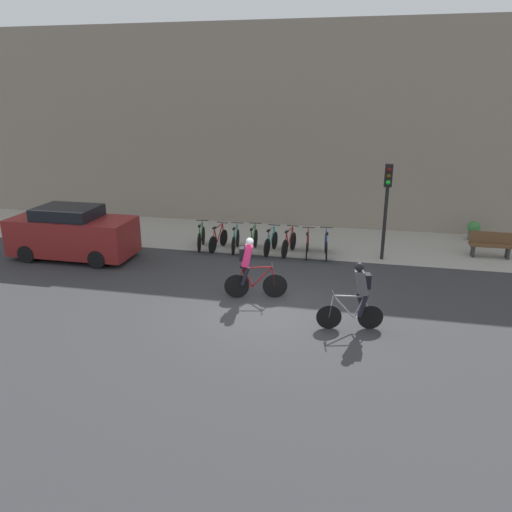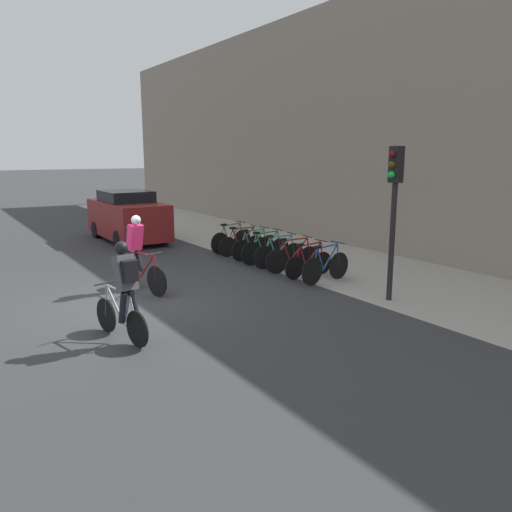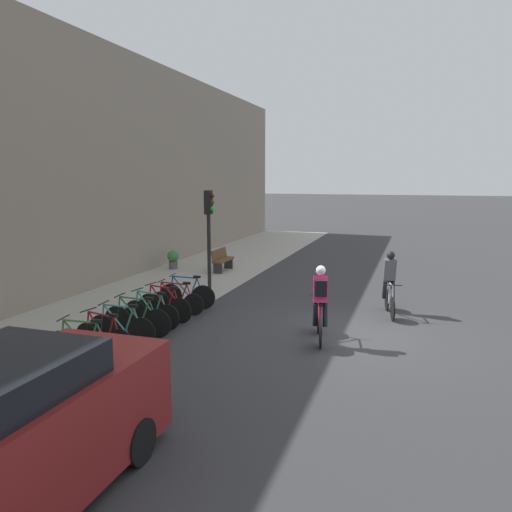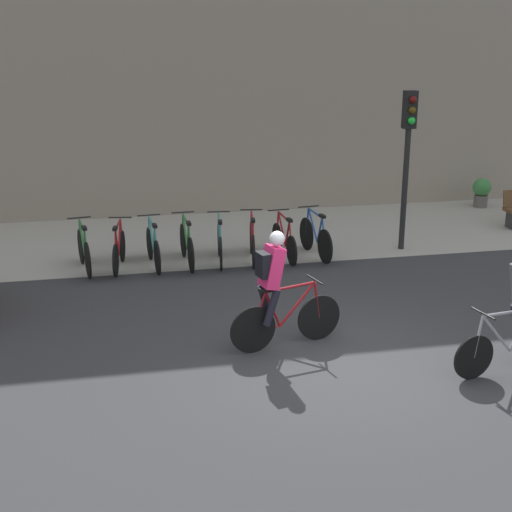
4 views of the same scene
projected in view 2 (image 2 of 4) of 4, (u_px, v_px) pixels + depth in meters
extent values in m
plane|color=#333335|center=(123.00, 304.00, 10.78)|extent=(200.00, 200.00, 0.00)
cube|color=#A39E93|center=(351.00, 266.00, 14.41)|extent=(44.00, 4.50, 0.01)
cube|color=gray|center=(419.00, 120.00, 14.95)|extent=(44.00, 0.60, 8.35)
cylinder|color=black|center=(157.00, 281.00, 11.26)|extent=(0.70, 0.20, 0.71)
cylinder|color=black|center=(130.00, 273.00, 12.00)|extent=(0.70, 0.20, 0.71)
cylinder|color=maroon|center=(147.00, 267.00, 11.46)|extent=(0.59, 0.18, 0.63)
cylinder|color=maroon|center=(137.00, 265.00, 11.73)|extent=(0.28, 0.10, 0.58)
cylinder|color=maroon|center=(143.00, 254.00, 11.48)|extent=(0.80, 0.23, 0.07)
cylinder|color=maroon|center=(135.00, 275.00, 11.85)|extent=(0.44, 0.13, 0.05)
cylinder|color=maroon|center=(131.00, 263.00, 11.88)|extent=(0.23, 0.08, 0.56)
cylinder|color=maroon|center=(155.00, 268.00, 11.23)|extent=(0.13, 0.06, 0.59)
cylinder|color=black|center=(153.00, 254.00, 11.20)|extent=(0.13, 0.45, 0.03)
cube|color=black|center=(133.00, 250.00, 11.75)|extent=(0.21, 0.12, 0.06)
cube|color=#E52866|center=(135.00, 237.00, 11.61)|extent=(0.39, 0.39, 0.63)
sphere|color=silver|center=(136.00, 220.00, 11.48)|extent=(0.27, 0.27, 0.22)
cylinder|color=black|center=(131.00, 262.00, 11.68)|extent=(0.29, 0.17, 0.56)
cylinder|color=black|center=(139.00, 260.00, 11.84)|extent=(0.26, 0.16, 0.56)
cube|color=black|center=(131.00, 234.00, 11.70)|extent=(0.20, 0.29, 0.36)
cylinder|color=black|center=(106.00, 315.00, 9.01)|extent=(0.63, 0.16, 0.63)
cylinder|color=black|center=(137.00, 329.00, 8.30)|extent=(0.63, 0.16, 0.63)
cylinder|color=#99999E|center=(115.00, 304.00, 8.71)|extent=(0.56, 0.16, 0.62)
cylinder|color=#99999E|center=(127.00, 310.00, 8.45)|extent=(0.27, 0.09, 0.58)
cylinder|color=#99999E|center=(118.00, 290.00, 8.58)|extent=(0.76, 0.20, 0.07)
cylinder|color=#99999E|center=(131.00, 327.00, 8.44)|extent=(0.41, 0.12, 0.05)
cylinder|color=#99999E|center=(133.00, 312.00, 8.31)|extent=(0.22, 0.08, 0.56)
cylinder|color=#99999E|center=(106.00, 300.00, 8.92)|extent=(0.12, 0.06, 0.59)
cylinder|color=black|center=(106.00, 283.00, 8.83)|extent=(0.12, 0.46, 0.03)
cube|color=black|center=(129.00, 293.00, 8.31)|extent=(0.21, 0.12, 0.06)
cube|color=#4C4C51|center=(125.00, 273.00, 8.31)|extent=(0.38, 0.38, 0.63)
sphere|color=black|center=(121.00, 248.00, 8.28)|extent=(0.26, 0.26, 0.22)
cylinder|color=black|center=(134.00, 305.00, 8.47)|extent=(0.29, 0.16, 0.56)
cylinder|color=black|center=(123.00, 308.00, 8.31)|extent=(0.26, 0.16, 0.56)
cube|color=black|center=(130.00, 271.00, 8.20)|extent=(0.19, 0.28, 0.36)
cylinder|color=black|center=(242.00, 240.00, 16.68)|extent=(0.15, 0.70, 0.71)
cylinder|color=black|center=(220.00, 243.00, 16.04)|extent=(0.15, 0.70, 0.71)
cylinder|color=#2D6B33|center=(235.00, 233.00, 16.41)|extent=(0.13, 0.53, 0.62)
cylinder|color=#2D6B33|center=(226.00, 234.00, 16.17)|extent=(0.08, 0.25, 0.58)
cylinder|color=#2D6B33|center=(232.00, 224.00, 16.28)|extent=(0.16, 0.71, 0.07)
cylinder|color=#2D6B33|center=(224.00, 243.00, 16.17)|extent=(0.09, 0.39, 0.05)
cylinder|color=#2D6B33|center=(222.00, 235.00, 16.04)|extent=(0.06, 0.21, 0.56)
cylinder|color=#2D6B33|center=(241.00, 232.00, 16.60)|extent=(0.05, 0.12, 0.58)
cylinder|color=black|center=(240.00, 222.00, 16.50)|extent=(0.46, 0.10, 0.03)
cube|color=black|center=(224.00, 225.00, 16.04)|extent=(0.11, 0.21, 0.06)
cylinder|color=black|center=(256.00, 245.00, 16.02)|extent=(0.13, 0.63, 0.63)
cylinder|color=black|center=(228.00, 247.00, 15.63)|extent=(0.13, 0.63, 0.63)
cylinder|color=maroon|center=(246.00, 237.00, 15.83)|extent=(0.12, 0.53, 0.62)
cylinder|color=maroon|center=(236.00, 238.00, 15.69)|extent=(0.08, 0.25, 0.58)
cylinder|color=maroon|center=(243.00, 228.00, 15.73)|extent=(0.15, 0.71, 0.07)
cylinder|color=maroon|center=(233.00, 247.00, 15.71)|extent=(0.09, 0.39, 0.05)
cylinder|color=maroon|center=(230.00, 238.00, 15.61)|extent=(0.06, 0.21, 0.56)
cylinder|color=maroon|center=(255.00, 236.00, 15.94)|extent=(0.05, 0.12, 0.58)
cylinder|color=black|center=(254.00, 226.00, 15.86)|extent=(0.46, 0.10, 0.03)
cube|color=black|center=(233.00, 228.00, 15.58)|extent=(0.11, 0.21, 0.06)
cylinder|color=black|center=(266.00, 247.00, 15.57)|extent=(0.10, 0.66, 0.66)
cylinder|color=black|center=(241.00, 250.00, 14.97)|extent=(0.10, 0.66, 0.66)
cylinder|color=teal|center=(257.00, 239.00, 15.31)|extent=(0.09, 0.54, 0.62)
cylinder|color=teal|center=(248.00, 241.00, 15.09)|extent=(0.06, 0.26, 0.58)
cylinder|color=teal|center=(255.00, 230.00, 15.19)|extent=(0.11, 0.73, 0.07)
cylinder|color=teal|center=(246.00, 250.00, 15.09)|extent=(0.07, 0.40, 0.05)
cylinder|color=teal|center=(243.00, 241.00, 14.97)|extent=(0.05, 0.21, 0.56)
cylinder|color=teal|center=(265.00, 238.00, 15.49)|extent=(0.05, 0.12, 0.58)
cylinder|color=black|center=(264.00, 227.00, 15.40)|extent=(0.46, 0.07, 0.03)
cube|color=black|center=(245.00, 231.00, 14.96)|extent=(0.10, 0.21, 0.06)
cylinder|color=black|center=(280.00, 250.00, 15.02)|extent=(0.06, 0.70, 0.70)
cylinder|color=black|center=(251.00, 254.00, 14.42)|extent=(0.06, 0.70, 0.70)
cylinder|color=#2D6B33|center=(270.00, 242.00, 14.76)|extent=(0.06, 0.58, 0.62)
cylinder|color=#2D6B33|center=(260.00, 243.00, 14.54)|extent=(0.05, 0.27, 0.58)
cylinder|color=#2D6B33|center=(267.00, 232.00, 14.64)|extent=(0.07, 0.78, 0.07)
cylinder|color=#2D6B33|center=(257.00, 253.00, 14.54)|extent=(0.05, 0.42, 0.05)
cylinder|color=#2D6B33|center=(254.00, 244.00, 14.42)|extent=(0.04, 0.22, 0.56)
cylinder|color=#2D6B33|center=(279.00, 240.00, 14.94)|extent=(0.04, 0.12, 0.59)
cylinder|color=black|center=(278.00, 229.00, 14.85)|extent=(0.46, 0.05, 0.03)
cube|color=black|center=(256.00, 233.00, 14.41)|extent=(0.09, 0.20, 0.06)
cylinder|color=black|center=(294.00, 254.00, 14.39)|extent=(0.11, 0.67, 0.67)
cylinder|color=black|center=(264.00, 257.00, 13.96)|extent=(0.11, 0.67, 0.67)
cylinder|color=teal|center=(284.00, 246.00, 14.19)|extent=(0.10, 0.54, 0.62)
cylinder|color=teal|center=(273.00, 247.00, 14.03)|extent=(0.07, 0.26, 0.58)
cylinder|color=teal|center=(281.00, 236.00, 14.09)|extent=(0.12, 0.72, 0.07)
cylinder|color=teal|center=(270.00, 257.00, 14.05)|extent=(0.08, 0.39, 0.05)
cylinder|color=teal|center=(267.00, 248.00, 13.94)|extent=(0.05, 0.21, 0.56)
cylinder|color=teal|center=(293.00, 245.00, 14.32)|extent=(0.05, 0.12, 0.58)
cylinder|color=black|center=(292.00, 233.00, 14.24)|extent=(0.46, 0.08, 0.03)
cube|color=black|center=(269.00, 236.00, 13.92)|extent=(0.10, 0.21, 0.06)
cylinder|color=black|center=(309.00, 258.00, 13.84)|extent=(0.14, 0.67, 0.67)
cylinder|color=black|center=(277.00, 261.00, 13.42)|extent=(0.14, 0.67, 0.67)
cylinder|color=maroon|center=(299.00, 249.00, 13.64)|extent=(0.12, 0.56, 0.62)
cylinder|color=maroon|center=(286.00, 251.00, 13.49)|extent=(0.08, 0.26, 0.58)
cylinder|color=maroon|center=(295.00, 239.00, 13.54)|extent=(0.15, 0.75, 0.07)
cylinder|color=maroon|center=(283.00, 261.00, 13.51)|extent=(0.09, 0.41, 0.05)
cylinder|color=maroon|center=(280.00, 251.00, 13.40)|extent=(0.06, 0.22, 0.56)
cylinder|color=maroon|center=(308.00, 248.00, 13.76)|extent=(0.05, 0.12, 0.59)
cylinder|color=black|center=(307.00, 236.00, 13.68)|extent=(0.46, 0.10, 0.03)
cube|color=black|center=(283.00, 239.00, 13.38)|extent=(0.11, 0.21, 0.06)
cylinder|color=black|center=(323.00, 263.00, 13.39)|extent=(0.08, 0.61, 0.61)
cylinder|color=black|center=(294.00, 268.00, 12.79)|extent=(0.08, 0.61, 0.61)
cylinder|color=maroon|center=(314.00, 254.00, 13.13)|extent=(0.08, 0.56, 0.62)
cylinder|color=maroon|center=(303.00, 256.00, 12.91)|extent=(0.06, 0.26, 0.58)
cylinder|color=maroon|center=(311.00, 244.00, 13.00)|extent=(0.09, 0.75, 0.07)
cylinder|color=maroon|center=(300.00, 267.00, 12.91)|extent=(0.06, 0.41, 0.05)
cylinder|color=maroon|center=(297.00, 257.00, 12.79)|extent=(0.05, 0.21, 0.56)
cylinder|color=maroon|center=(322.00, 253.00, 13.31)|extent=(0.04, 0.12, 0.58)
cylinder|color=black|center=(321.00, 240.00, 13.22)|extent=(0.46, 0.06, 0.03)
cube|color=black|center=(300.00, 245.00, 12.78)|extent=(0.09, 0.20, 0.06)
cylinder|color=black|center=(339.00, 266.00, 12.85)|extent=(0.12, 0.70, 0.70)
cylinder|color=black|center=(312.00, 271.00, 12.22)|extent=(0.12, 0.70, 0.70)
cylinder|color=#1E478C|center=(330.00, 257.00, 12.58)|extent=(0.10, 0.55, 0.62)
cylinder|color=#1E478C|center=(320.00, 259.00, 12.35)|extent=(0.07, 0.26, 0.58)
cylinder|color=#1E478C|center=(328.00, 246.00, 12.45)|extent=(0.13, 0.73, 0.07)
cylinder|color=#1E478C|center=(318.00, 271.00, 12.35)|extent=(0.08, 0.40, 0.05)
cylinder|color=#1E478C|center=(315.00, 260.00, 12.22)|extent=(0.06, 0.21, 0.56)
cylinder|color=#1E478C|center=(338.00, 255.00, 12.76)|extent=(0.05, 0.12, 0.58)
cylinder|color=black|center=(337.00, 242.00, 12.67)|extent=(0.46, 0.08, 0.03)
cube|color=black|center=(318.00, 247.00, 12.22)|extent=(0.10, 0.21, 0.06)
cylinder|color=black|center=(393.00, 225.00, 10.74)|extent=(0.12, 0.12, 3.34)
cube|color=black|center=(396.00, 164.00, 10.48)|extent=(0.26, 0.20, 0.76)
sphere|color=#590C0C|center=(393.00, 154.00, 10.37)|extent=(0.15, 0.15, 0.15)
sphere|color=#4C380A|center=(392.00, 165.00, 10.41)|extent=(0.15, 0.15, 0.15)
sphere|color=green|center=(392.00, 175.00, 10.45)|extent=(0.15, 0.15, 0.15)
cube|color=maroon|center=(128.00, 219.00, 18.46)|extent=(4.30, 1.78, 1.27)
cube|color=black|center=(126.00, 196.00, 18.38)|extent=(2.06, 1.57, 0.40)
cylinder|color=black|center=(119.00, 239.00, 17.03)|extent=(0.62, 0.20, 0.62)
cylinder|color=black|center=(163.00, 235.00, 17.91)|extent=(0.62, 0.20, 0.62)
cylinder|color=black|center=(96.00, 230.00, 19.21)|extent=(0.62, 0.20, 0.62)
cylinder|color=black|center=(137.00, 226.00, 20.09)|extent=(0.62, 0.20, 0.62)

